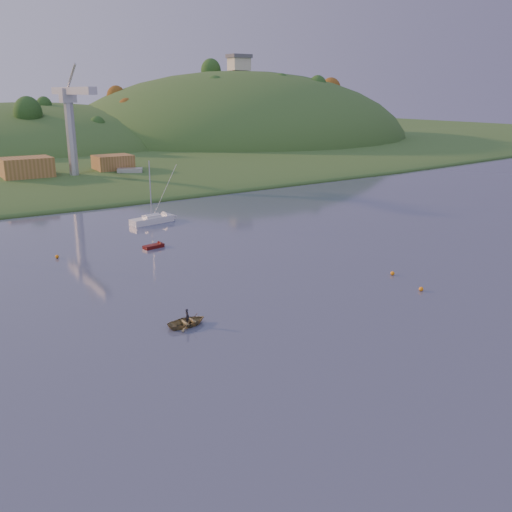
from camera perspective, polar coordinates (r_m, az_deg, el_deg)
shore_slope at (r=186.00m, az=-22.19°, el=8.25°), size 640.00×150.00×7.00m
hill_center at (r=231.84m, az=-22.13°, el=9.60°), size 140.00×120.00×36.00m
hill_right at (r=249.76m, az=-1.64°, el=11.15°), size 150.00×130.00×60.00m
hilltop_house at (r=249.08m, az=-1.71°, el=18.82°), size 9.00×7.00×6.45m
hillside_trees at (r=205.51m, az=-23.38°, el=8.77°), size 280.00×50.00×32.00m
wharf at (r=145.68m, az=-16.72°, el=7.35°), size 42.00×16.00×2.40m
shed_west at (r=142.98m, az=-21.96°, el=8.17°), size 11.00×8.00×4.80m
shed_east at (r=149.63m, az=-14.10°, el=9.00°), size 9.00×7.00×4.00m
dock_crane at (r=139.97m, az=-18.00°, el=13.50°), size 3.20×28.00×20.30m
sailboat_far at (r=99.54m, az=-10.37°, el=3.65°), size 7.99×3.59×10.69m
canoe at (r=55.79m, az=-6.87°, el=-6.55°), size 4.00×2.96×0.80m
paddler at (r=55.66m, az=-6.89°, el=-6.22°), size 0.38×0.56×1.48m
red_tender at (r=84.06m, az=-9.83°, el=1.05°), size 3.69×1.80×1.20m
work_vessel at (r=145.14m, az=-12.45°, el=7.65°), size 14.89×10.50×3.62m
buoy_0 at (r=67.37m, az=16.19°, el=-3.19°), size 0.50×0.50×0.50m
buoy_1 at (r=72.19m, az=13.49°, el=-1.69°), size 0.50×0.50×0.50m
buoy_2 at (r=81.86m, az=-19.28°, el=-0.05°), size 0.50×0.50×0.50m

